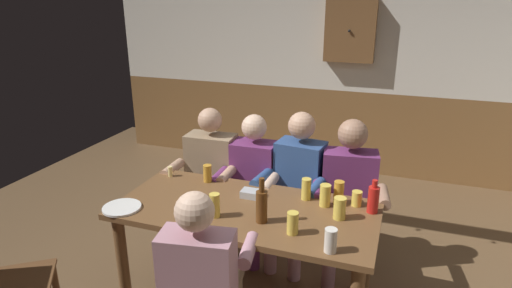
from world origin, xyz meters
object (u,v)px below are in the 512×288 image
at_px(pint_glass_2, 306,189).
at_px(person_4, 203,275).
at_px(condiment_caddy, 251,194).
at_px(person_1, 252,180).
at_px(dining_table, 246,222).
at_px(bottle_1, 373,199).
at_px(pint_glass_4, 357,199).
at_px(pint_glass_6, 293,223).
at_px(plate_0, 122,208).
at_px(pint_glass_5, 325,195).
at_px(pint_glass_7, 208,173).
at_px(person_0, 209,172).
at_px(pint_glass_0, 340,208).
at_px(pint_glass_1, 339,192).
at_px(table_candle, 170,171).
at_px(pint_glass_3, 331,240).
at_px(bottle_0, 262,205).
at_px(wall_dart_cabinet, 350,30).
at_px(person_3, 349,191).
at_px(person_2, 297,183).
at_px(pint_glass_8, 215,205).

bearing_deg(pint_glass_2, person_4, -112.46).
bearing_deg(condiment_caddy, person_1, 110.00).
relative_size(dining_table, bottle_1, 7.62).
xyz_separation_m(pint_glass_4, pint_glass_6, (-0.31, -0.49, 0.02)).
bearing_deg(plate_0, pint_glass_6, 3.83).
xyz_separation_m(pint_glass_5, pint_glass_7, (-0.91, 0.09, -0.01)).
relative_size(condiment_caddy, bottle_1, 0.62).
bearing_deg(condiment_caddy, person_0, 139.32).
relative_size(pint_glass_0, pint_glass_1, 0.90).
bearing_deg(pint_glass_7, person_4, -66.09).
xyz_separation_m(table_candle, pint_glass_1, (1.31, -0.02, 0.04)).
bearing_deg(pint_glass_3, condiment_caddy, 142.80).
bearing_deg(table_candle, plate_0, -93.07).
bearing_deg(table_candle, dining_table, -21.31).
xyz_separation_m(bottle_0, wall_dart_cabinet, (0.10, 2.76, 0.84)).
xyz_separation_m(person_0, plate_0, (-0.19, -0.93, 0.09)).
bearing_deg(pint_glass_6, pint_glass_3, -24.89).
height_order(person_3, pint_glass_2, person_3).
xyz_separation_m(person_2, pint_glass_2, (0.16, -0.39, 0.14)).
height_order(bottle_0, bottle_1, bottle_0).
height_order(person_1, plate_0, person_1).
xyz_separation_m(person_4, pint_glass_1, (0.58, 0.89, 0.18)).
height_order(bottle_0, wall_dart_cabinet, wall_dart_cabinet).
bearing_deg(pint_glass_6, pint_glass_0, 49.75).
bearing_deg(pint_glass_5, person_3, 76.47).
bearing_deg(pint_glass_7, pint_glass_8, -59.57).
xyz_separation_m(person_3, pint_glass_5, (-0.11, -0.44, 0.15)).
xyz_separation_m(person_3, person_4, (-0.61, -1.26, -0.03)).
xyz_separation_m(person_2, pint_glass_1, (0.38, -0.37, 0.15)).
distance_m(pint_glass_2, pint_glass_4, 0.34).
xyz_separation_m(pint_glass_6, pint_glass_8, (-0.52, 0.04, 0.01)).
relative_size(person_0, pint_glass_1, 7.59).
xyz_separation_m(pint_glass_0, pint_glass_3, (0.01, -0.39, -0.00)).
xyz_separation_m(pint_glass_5, pint_glass_6, (-0.11, -0.41, -0.01)).
xyz_separation_m(person_1, bottle_0, (0.35, -0.78, 0.21)).
bearing_deg(wall_dart_cabinet, person_2, -92.17).
distance_m(pint_glass_1, wall_dart_cabinet, 2.52).
height_order(plate_0, pint_glass_8, pint_glass_8).
bearing_deg(table_candle, wall_dart_cabinet, 66.74).
height_order(person_4, condiment_caddy, person_4).
xyz_separation_m(person_4, bottle_0, (0.17, 0.48, 0.22)).
height_order(condiment_caddy, pint_glass_0, pint_glass_0).
height_order(pint_glass_8, wall_dart_cabinet, wall_dart_cabinet).
bearing_deg(pint_glass_1, pint_glass_2, -176.03).
bearing_deg(pint_glass_6, pint_glass_4, 57.28).
xyz_separation_m(dining_table, pint_glass_4, (0.69, 0.28, 0.16)).
height_order(person_3, plate_0, person_3).
relative_size(person_4, pint_glass_0, 8.25).
bearing_deg(pint_glass_2, wall_dart_cabinet, 92.09).
bearing_deg(pint_glass_5, table_candle, 175.97).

